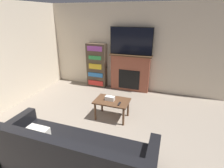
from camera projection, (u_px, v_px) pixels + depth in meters
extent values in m
cube|color=beige|center=(127.00, 48.00, 5.56)|extent=(6.17, 0.06, 2.70)
cube|color=beige|center=(8.00, 56.00, 4.51)|extent=(0.06, 5.16, 2.70)
cube|color=brown|center=(130.00, 73.00, 5.67)|extent=(1.24, 0.22, 1.15)
cube|color=black|center=(129.00, 80.00, 5.64)|extent=(0.68, 0.01, 0.63)
cube|color=#4C331E|center=(130.00, 55.00, 5.43)|extent=(1.34, 0.28, 0.04)
cube|color=black|center=(131.00, 41.00, 5.27)|extent=(1.32, 0.03, 0.83)
cube|color=black|center=(131.00, 41.00, 5.26)|extent=(1.28, 0.01, 0.79)
cube|color=black|center=(75.00, 156.00, 2.85)|extent=(2.57, 0.90, 0.42)
cube|color=black|center=(59.00, 153.00, 2.37)|extent=(2.57, 0.16, 0.40)
cube|color=black|center=(17.00, 135.00, 3.17)|extent=(0.16, 0.90, 0.64)
cube|color=silver|center=(39.00, 135.00, 2.81)|extent=(0.36, 0.14, 0.28)
cube|color=brown|center=(112.00, 101.00, 4.13)|extent=(0.81, 0.54, 0.03)
cylinder|color=brown|center=(95.00, 111.00, 4.14)|extent=(0.05, 0.05, 0.44)
cylinder|color=brown|center=(123.00, 117.00, 3.93)|extent=(0.05, 0.05, 0.44)
cylinder|color=brown|center=(102.00, 103.00, 4.51)|extent=(0.05, 0.05, 0.44)
cylinder|color=brown|center=(128.00, 108.00, 4.30)|extent=(0.05, 0.05, 0.44)
cube|color=white|center=(110.00, 98.00, 4.12)|extent=(0.22, 0.12, 0.10)
cube|color=black|center=(119.00, 104.00, 3.95)|extent=(0.04, 0.15, 0.02)
cube|color=#4C3D2D|center=(97.00, 65.00, 5.95)|extent=(0.67, 0.26, 1.48)
cube|color=red|center=(96.00, 83.00, 6.04)|extent=(0.55, 0.03, 0.17)
cube|color=#2D70B7|center=(95.00, 75.00, 5.93)|extent=(0.53, 0.03, 0.14)
cube|color=gold|center=(95.00, 66.00, 5.82)|extent=(0.45, 0.03, 0.17)
cube|color=green|center=(95.00, 58.00, 5.71)|extent=(0.43, 0.03, 0.12)
cube|color=purple|center=(94.00, 49.00, 5.60)|extent=(0.51, 0.03, 0.15)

